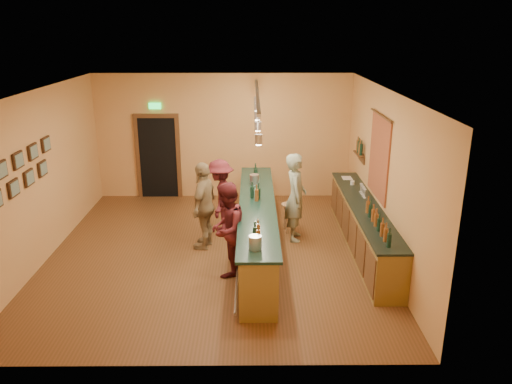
{
  "coord_description": "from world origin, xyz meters",
  "views": [
    {
      "loc": [
        0.74,
        -9.08,
        4.31
      ],
      "look_at": [
        0.81,
        0.2,
        1.21
      ],
      "focal_mm": 35.0,
      "sensor_mm": 36.0,
      "label": 1
    }
  ],
  "objects_px": {
    "customer_a": "(227,229)",
    "back_counter": "(363,226)",
    "customer_c": "(220,197)",
    "bar_stool": "(288,210)",
    "tasting_bar": "(257,224)",
    "bartender": "(296,197)",
    "customer_b": "(204,205)"
  },
  "relations": [
    {
      "from": "tasting_bar",
      "to": "customer_c",
      "type": "bearing_deg",
      "value": 126.31
    },
    {
      "from": "back_counter",
      "to": "customer_a",
      "type": "xyz_separation_m",
      "value": [
        -2.69,
        -1.05,
        0.38
      ]
    },
    {
      "from": "back_counter",
      "to": "customer_b",
      "type": "xyz_separation_m",
      "value": [
        -3.2,
        0.12,
        0.41
      ]
    },
    {
      "from": "tasting_bar",
      "to": "bartender",
      "type": "xyz_separation_m",
      "value": [
        0.81,
        0.69,
        0.32
      ]
    },
    {
      "from": "customer_a",
      "to": "tasting_bar",
      "type": "bearing_deg",
      "value": 163.79
    },
    {
      "from": "customer_b",
      "to": "customer_c",
      "type": "relative_size",
      "value": 1.1
    },
    {
      "from": "customer_c",
      "to": "bar_stool",
      "type": "height_order",
      "value": "customer_c"
    },
    {
      "from": "tasting_bar",
      "to": "customer_b",
      "type": "distance_m",
      "value": 1.14
    },
    {
      "from": "customer_c",
      "to": "bar_stool",
      "type": "distance_m",
      "value": 1.51
    },
    {
      "from": "tasting_bar",
      "to": "customer_b",
      "type": "relative_size",
      "value": 2.85
    },
    {
      "from": "tasting_bar",
      "to": "bartender",
      "type": "relative_size",
      "value": 2.74
    },
    {
      "from": "back_counter",
      "to": "bar_stool",
      "type": "distance_m",
      "value": 1.7
    },
    {
      "from": "bartender",
      "to": "customer_a",
      "type": "height_order",
      "value": "bartender"
    },
    {
      "from": "customer_a",
      "to": "back_counter",
      "type": "bearing_deg",
      "value": 127.41
    },
    {
      "from": "back_counter",
      "to": "bar_stool",
      "type": "height_order",
      "value": "back_counter"
    },
    {
      "from": "tasting_bar",
      "to": "bar_stool",
      "type": "height_order",
      "value": "tasting_bar"
    },
    {
      "from": "back_counter",
      "to": "tasting_bar",
      "type": "xyz_separation_m",
      "value": [
        -2.14,
        -0.18,
        0.12
      ]
    },
    {
      "from": "customer_b",
      "to": "bar_stool",
      "type": "relative_size",
      "value": 2.78
    },
    {
      "from": "bartender",
      "to": "customer_b",
      "type": "height_order",
      "value": "bartender"
    },
    {
      "from": "back_counter",
      "to": "customer_b",
      "type": "bearing_deg",
      "value": 177.83
    },
    {
      "from": "bartender",
      "to": "customer_c",
      "type": "bearing_deg",
      "value": 78.94
    },
    {
      "from": "back_counter",
      "to": "bar_stool",
      "type": "xyz_separation_m",
      "value": [
        -1.45,
        0.89,
        0.01
      ]
    },
    {
      "from": "bartender",
      "to": "customer_a",
      "type": "distance_m",
      "value": 2.07
    },
    {
      "from": "customer_a",
      "to": "customer_c",
      "type": "height_order",
      "value": "customer_a"
    },
    {
      "from": "customer_b",
      "to": "back_counter",
      "type": "bearing_deg",
      "value": 102.46
    },
    {
      "from": "back_counter",
      "to": "bar_stool",
      "type": "relative_size",
      "value": 7.08
    },
    {
      "from": "bartender",
      "to": "back_counter",
      "type": "bearing_deg",
      "value": -108.38
    },
    {
      "from": "back_counter",
      "to": "customer_c",
      "type": "relative_size",
      "value": 2.79
    },
    {
      "from": "customer_a",
      "to": "customer_b",
      "type": "height_order",
      "value": "customer_b"
    },
    {
      "from": "customer_b",
      "to": "customer_c",
      "type": "height_order",
      "value": "customer_b"
    },
    {
      "from": "tasting_bar",
      "to": "customer_a",
      "type": "xyz_separation_m",
      "value": [
        -0.55,
        -0.87,
        0.26
      ]
    },
    {
      "from": "customer_a",
      "to": "customer_c",
      "type": "distance_m",
      "value": 1.96
    }
  ]
}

